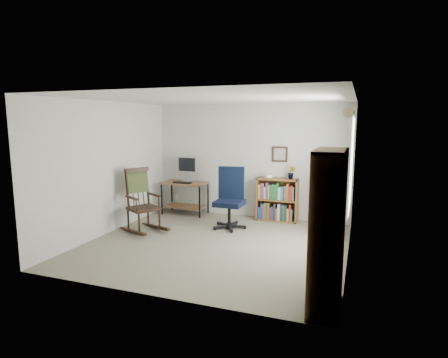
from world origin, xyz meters
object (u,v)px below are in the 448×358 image
at_px(low_bookshelf, 277,200).
at_px(office_chair, 229,198).
at_px(desk, 185,198).
at_px(tall_bookshelf, 328,231).
at_px(rocking_chair, 143,200).

bearing_deg(low_bookshelf, office_chair, -130.53).
height_order(desk, office_chair, office_chair).
bearing_deg(tall_bookshelf, office_chair, 128.28).
height_order(rocking_chair, tall_bookshelf, tall_bookshelf).
bearing_deg(rocking_chair, office_chair, -33.30).
height_order(low_bookshelf, tall_bookshelf, tall_bookshelf).
xyz_separation_m(office_chair, rocking_chair, (-1.44, -0.72, 0.01)).
distance_m(office_chair, rocking_chair, 1.61).
bearing_deg(rocking_chair, tall_bookshelf, -87.91).
height_order(rocking_chair, low_bookshelf, rocking_chair).
relative_size(desk, rocking_chair, 0.82).
distance_m(rocking_chair, low_bookshelf, 2.70).
xyz_separation_m(office_chair, tall_bookshelf, (2.02, -2.56, 0.28)).
relative_size(office_chair, rocking_chair, 0.99).
relative_size(desk, office_chair, 0.83).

